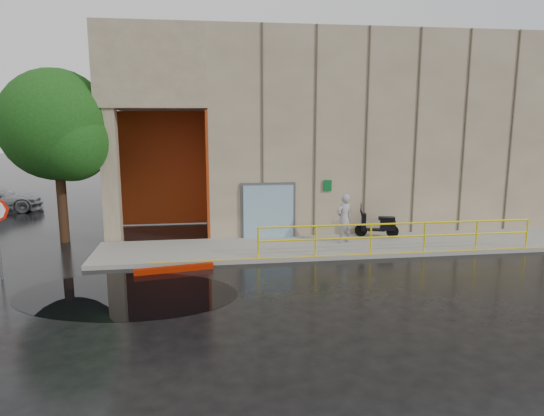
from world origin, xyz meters
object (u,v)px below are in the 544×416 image
at_px(tree_near, 60,129).
at_px(red_curb, 174,269).
at_px(scooter, 378,218).
at_px(person, 344,218).

bearing_deg(tree_near, red_curb, -45.53).
height_order(scooter, tree_near, tree_near).
height_order(person, tree_near, tree_near).
distance_m(person, tree_near, 10.86).
xyz_separation_m(person, scooter, (1.51, 0.62, -0.16)).
bearing_deg(red_curb, tree_near, 134.47).
relative_size(red_curb, tree_near, 0.37).
relative_size(person, tree_near, 0.28).
distance_m(person, scooter, 1.64).
relative_size(scooter, red_curb, 0.71).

